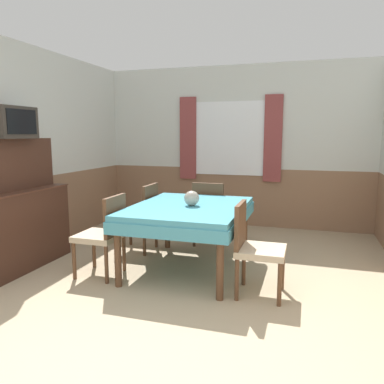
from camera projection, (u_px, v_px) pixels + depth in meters
ground_plane at (106, 374)px, 2.37m from camera, size 16.00×16.00×0.00m
wall_back at (235, 146)px, 6.13m from camera, size 4.74×0.10×2.60m
wall_left at (34, 150)px, 4.78m from camera, size 0.05×4.58×2.60m
dining_table at (189, 214)px, 4.14m from camera, size 1.22×1.56×0.73m
chair_head_window at (210, 211)px, 5.06m from camera, size 0.44×0.44×0.87m
chair_left_near at (104, 232)px, 3.96m from camera, size 0.44×0.44×0.87m
chair_right_near at (254, 245)px, 3.49m from camera, size 0.44×0.44×0.87m
chair_left_far at (141, 215)px, 4.83m from camera, size 0.44×0.44×0.87m
sideboard at (15, 214)px, 4.17m from camera, size 0.46×1.33×1.46m
tv at (11, 122)px, 3.99m from camera, size 0.29×0.52×0.34m
vase at (192, 198)px, 4.08m from camera, size 0.17×0.17×0.17m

